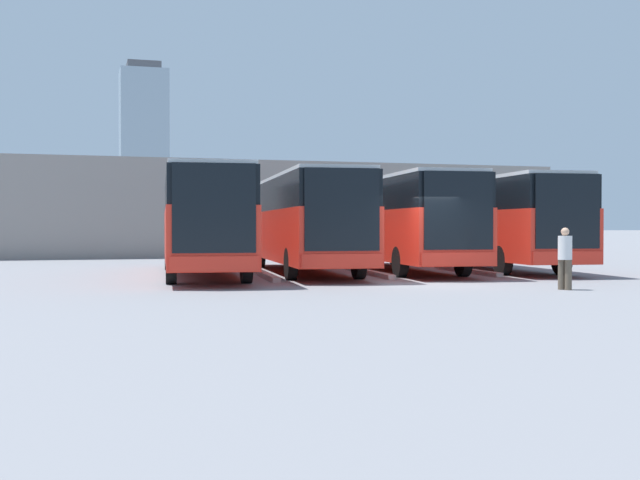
% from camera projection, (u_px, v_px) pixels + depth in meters
% --- Properties ---
extents(ground_plane, '(600.00, 600.00, 0.00)m').
position_uv_depth(ground_plane, '(426.00, 284.00, 22.77)').
color(ground_plane, gray).
extents(bus_0, '(3.61, 12.66, 3.38)m').
position_uv_depth(bus_0, '(487.00, 220.00, 30.65)').
color(bus_0, red).
rests_on(bus_0, ground_plane).
extents(curb_divider_0, '(0.80, 5.86, 0.15)m').
position_uv_depth(curb_divider_0, '(466.00, 270.00, 28.38)').
color(curb_divider_0, '#B2B2AD').
rests_on(curb_divider_0, ground_plane).
extents(bus_1, '(3.61, 12.66, 3.38)m').
position_uv_depth(bus_1, '(398.00, 220.00, 29.60)').
color(bus_1, red).
rests_on(bus_1, ground_plane).
extents(curb_divider_1, '(0.80, 5.86, 0.15)m').
position_uv_depth(curb_divider_1, '(368.00, 272.00, 27.33)').
color(curb_divider_1, '#B2B2AD').
rests_on(curb_divider_1, ground_plane).
extents(bus_2, '(3.61, 12.66, 3.38)m').
position_uv_depth(bus_2, '(303.00, 219.00, 28.31)').
color(bus_2, red).
rests_on(bus_2, ground_plane).
extents(curb_divider_2, '(0.80, 5.86, 0.15)m').
position_uv_depth(curb_divider_2, '(264.00, 274.00, 26.04)').
color(curb_divider_2, '#B2B2AD').
rests_on(curb_divider_2, ground_plane).
extents(bus_3, '(3.61, 12.66, 3.38)m').
position_uv_depth(bus_3, '(202.00, 219.00, 26.56)').
color(bus_3, red).
rests_on(bus_3, ground_plane).
extents(pedestrian, '(0.47, 0.47, 1.60)m').
position_uv_depth(pedestrian, '(565.00, 256.00, 20.58)').
color(pedestrian, brown).
rests_on(pedestrian, ground_plane).
extents(station_building, '(34.71, 13.05, 5.19)m').
position_uv_depth(station_building, '(246.00, 210.00, 47.48)').
color(station_building, gray).
rests_on(station_building, ground_plane).
extents(office_tower, '(14.00, 14.00, 50.92)m').
position_uv_depth(office_tower, '(144.00, 150.00, 241.31)').
color(office_tower, '#93A8B7').
rests_on(office_tower, ground_plane).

